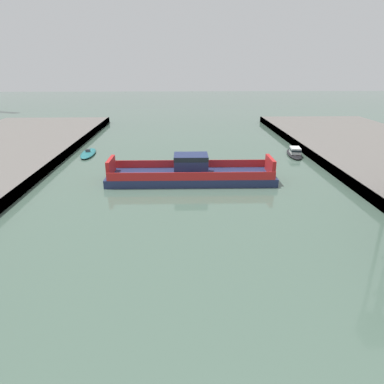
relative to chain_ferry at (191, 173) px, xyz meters
name	(u,v)px	position (x,y,z in m)	size (l,w,h in m)	color
chain_ferry	(191,173)	(0.00, 0.00, 0.00)	(23.04, 6.34, 3.80)	navy
moored_boat_near_right	(295,152)	(18.81, 13.44, -0.54)	(3.35, 7.78, 1.58)	black
moored_boat_mid_left	(88,153)	(-18.06, 15.21, -0.86)	(2.78, 7.90, 1.03)	#237075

